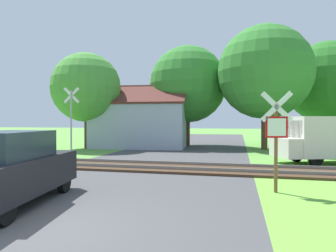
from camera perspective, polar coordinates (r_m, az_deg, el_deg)
The scene contains 12 objects.
ground_plane at distance 6.41m, azimuth -23.60°, elevation -17.50°, with size 160.00×160.00×0.00m, color #5B933D.
road_asphalt at distance 8.03m, azimuth -14.73°, elevation -13.64°, with size 8.40×80.00×0.01m, color #424244.
rail_track at distance 13.01m, azimuth -3.19°, elevation -7.76°, with size 60.00×2.60×0.22m.
stop_sign_near at distance 8.93m, azimuth 19.92°, elevation -1.42°, with size 0.88×0.18×2.86m.
crossing_sign_far at distance 17.06m, azimuth -17.95°, elevation 1.53°, with size 0.87×0.20×3.87m.
house at distance 23.53m, azimuth -5.11°, elevation 0.44°, with size 7.70×5.89×4.85m.
tree_center at distance 24.61m, azimuth 3.82°, elevation 7.91°, with size 6.21×6.21×8.13m.
tree_right at distance 22.72m, azimuth 17.93°, elevation 9.71°, with size 6.67×6.67×8.86m.
tree_left at distance 23.07m, azimuth -15.32°, elevation 7.07°, with size 5.09×5.09×7.06m.
tree_far at distance 28.34m, azimuth 28.11°, elevation 7.32°, with size 6.77×6.77×8.63m.
mail_truck at distance 16.25m, azimuth 28.47°, elevation -1.95°, with size 5.24×3.50×2.24m.
parked_car at distance 8.10m, azimuth -27.84°, elevation -7.16°, with size 2.25×4.21×1.78m.
Camera 1 is at (3.67, -4.85, 2.02)m, focal length 32.00 mm.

